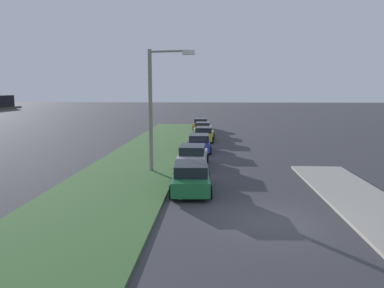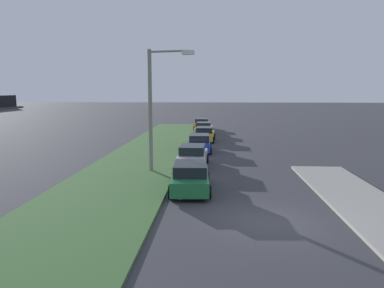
% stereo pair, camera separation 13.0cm
% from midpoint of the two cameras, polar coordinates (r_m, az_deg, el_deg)
% --- Properties ---
extents(ground, '(300.00, 300.00, 0.00)m').
position_cam_midpoint_polar(ground, '(14.41, 12.60, -12.14)').
color(ground, '#38383D').
extents(grass_median, '(60.00, 6.00, 0.12)m').
position_cam_midpoint_polar(grass_median, '(24.42, -8.87, -3.37)').
color(grass_median, '#3D6633').
rests_on(grass_median, ground).
extents(parked_car_green, '(4.38, 2.18, 1.47)m').
position_cam_midpoint_polar(parked_car_green, '(18.04, -0.06, -5.35)').
color(parked_car_green, '#1E6B38').
rests_on(parked_car_green, ground).
extents(parked_car_silver, '(4.34, 2.09, 1.47)m').
position_cam_midpoint_polar(parked_car_silver, '(23.83, 0.27, -1.95)').
color(parked_car_silver, '#B2B5BA').
rests_on(parked_car_silver, ground).
extents(parked_car_blue, '(4.36, 2.13, 1.47)m').
position_cam_midpoint_polar(parked_car_blue, '(29.78, 1.30, 0.14)').
color(parked_car_blue, '#23389E').
rests_on(parked_car_blue, ground).
extents(parked_car_yellow, '(4.36, 2.13, 1.47)m').
position_cam_midpoint_polar(parked_car_yellow, '(35.95, 2.14, 1.56)').
color(parked_car_yellow, gold).
rests_on(parked_car_yellow, ground).
extents(parked_car_white, '(4.37, 2.16, 1.47)m').
position_cam_midpoint_polar(parked_car_white, '(41.44, 1.99, 2.48)').
color(parked_car_white, silver).
rests_on(parked_car_white, ground).
extents(parked_car_orange, '(4.35, 2.11, 1.47)m').
position_cam_midpoint_polar(parked_car_orange, '(47.12, 1.68, 3.20)').
color(parked_car_orange, orange).
rests_on(parked_car_orange, ground).
extents(streetlight, '(0.78, 2.86, 7.50)m').
position_cam_midpoint_polar(streetlight, '(21.83, -5.68, 6.75)').
color(streetlight, gray).
rests_on(streetlight, ground).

